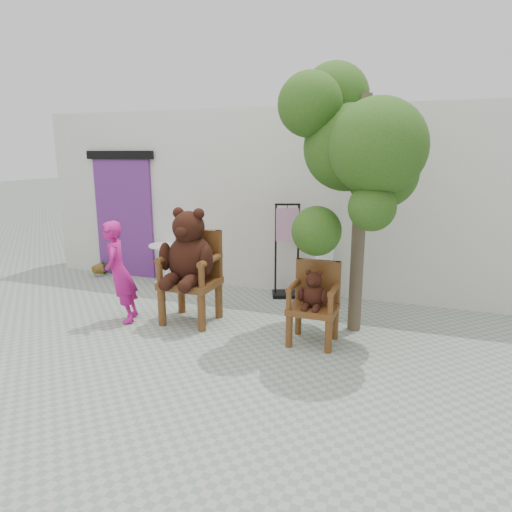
# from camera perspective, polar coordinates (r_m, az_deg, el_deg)

# --- Properties ---
(ground_plane) EXTENTS (60.00, 60.00, 0.00)m
(ground_plane) POSITION_cam_1_polar(r_m,az_deg,el_deg) (5.53, -5.52, -11.76)
(ground_plane) COLOR gray
(ground_plane) RESTS_ON ground
(back_wall) EXTENTS (9.00, 1.00, 3.00)m
(back_wall) POSITION_cam_1_polar(r_m,az_deg,el_deg) (7.97, 3.91, 7.07)
(back_wall) COLOR silver
(back_wall) RESTS_ON ground
(doorway) EXTENTS (1.40, 0.11, 2.33)m
(doorway) POSITION_cam_1_polar(r_m,az_deg,el_deg) (8.88, -16.14, 5.00)
(doorway) COLOR #5D2672
(doorway) RESTS_ON ground
(chair_big) EXTENTS (0.77, 0.83, 1.58)m
(chair_big) POSITION_cam_1_polar(r_m,az_deg,el_deg) (6.24, -8.26, -0.33)
(chair_big) COLOR #4C2A10
(chair_big) RESTS_ON ground
(chair_small) EXTENTS (0.57, 0.52, 1.00)m
(chair_small) POSITION_cam_1_polar(r_m,az_deg,el_deg) (5.61, 7.30, -5.08)
(chair_small) COLOR #4C2A10
(chair_small) RESTS_ON ground
(person) EXTENTS (0.52, 0.60, 1.40)m
(person) POSITION_cam_1_polar(r_m,az_deg,el_deg) (6.48, -16.72, -1.98)
(person) COLOR #BB177B
(person) RESTS_ON ground
(cafe_table) EXTENTS (0.60, 0.60, 0.70)m
(cafe_table) POSITION_cam_1_polar(r_m,az_deg,el_deg) (8.27, -11.12, -0.39)
(cafe_table) COLOR white
(cafe_table) RESTS_ON ground
(display_stand) EXTENTS (0.54, 0.49, 1.51)m
(display_stand) POSITION_cam_1_polar(r_m,az_deg,el_deg) (7.35, 3.86, -0.66)
(display_stand) COLOR black
(display_stand) RESTS_ON ground
(stool_bucket) EXTENTS (0.32, 0.32, 1.45)m
(stool_bucket) POSITION_cam_1_polar(r_m,az_deg,el_deg) (7.20, 8.50, -0.59)
(stool_bucket) COLOR white
(stool_bucket) RESTS_ON ground
(tree) EXTENTS (1.75, 1.88, 3.40)m
(tree) POSITION_cam_1_polar(r_m,az_deg,el_deg) (5.75, 11.73, 13.48)
(tree) COLOR #413527
(tree) RESTS_ON ground
(potted_plant) EXTENTS (0.41, 0.39, 0.36)m
(potted_plant) POSITION_cam_1_polar(r_m,az_deg,el_deg) (9.12, -18.63, -1.27)
(potted_plant) COLOR #1A390F
(potted_plant) RESTS_ON ground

